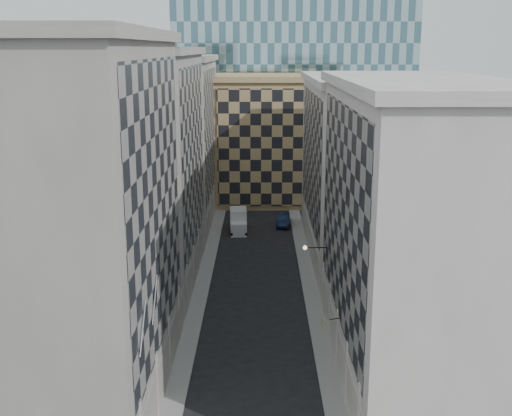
{
  "coord_description": "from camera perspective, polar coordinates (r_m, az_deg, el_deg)",
  "views": [
    {
      "loc": [
        0.39,
        -27.75,
        22.6
      ],
      "look_at": [
        0.11,
        14.83,
        11.95
      ],
      "focal_mm": 45.0,
      "sensor_mm": 36.0,
      "label": 1
    }
  ],
  "objects": [
    {
      "name": "bldg_right_a",
      "position": [
        45.7,
        13.63,
        -1.95
      ],
      "size": [
        10.8,
        26.8,
        20.7
      ],
      "color": "#B5B2A6",
      "rests_on": "ground"
    },
    {
      "name": "bldg_left_a",
      "position": [
        41.77,
        -15.3,
        -1.42
      ],
      "size": [
        10.8,
        22.8,
        23.7
      ],
      "color": "gray",
      "rests_on": "ground"
    },
    {
      "name": "dark_car",
      "position": [
        83.78,
        2.42,
        -1.05
      ],
      "size": [
        1.93,
        4.89,
        1.58
      ],
      "primitive_type": "imported",
      "rotation": [
        0.0,
        0.0,
        -0.05
      ],
      "color": "#0E1A34",
      "rests_on": "ground"
    },
    {
      "name": "sidewalk_east",
      "position": [
        62.18,
        4.87,
        -7.25
      ],
      "size": [
        1.5,
        100.0,
        0.15
      ],
      "primitive_type": "cube",
      "color": "gray",
      "rests_on": "ground"
    },
    {
      "name": "bldg_left_c",
      "position": [
        84.34,
        -7.35,
        5.91
      ],
      "size": [
        10.8,
        22.8,
        21.7
      ],
      "color": "gray",
      "rests_on": "ground"
    },
    {
      "name": "church_tower",
      "position": [
        109.84,
        0.18,
        16.32
      ],
      "size": [
        7.2,
        7.2,
        51.5
      ],
      "color": "#312C26",
      "rests_on": "ground"
    },
    {
      "name": "box_truck",
      "position": [
        81.05,
        -1.57,
        -1.26
      ],
      "size": [
        2.33,
        5.18,
        2.79
      ],
      "rotation": [
        0.0,
        0.0,
        0.05
      ],
      "color": "silver",
      "rests_on": "ground"
    },
    {
      "name": "bracket_lamp",
      "position": [
        54.44,
        4.57,
        -3.53
      ],
      "size": [
        1.98,
        0.36,
        0.36
      ],
      "color": "black",
      "rests_on": "ground"
    },
    {
      "name": "sidewalk_west",
      "position": [
        62.25,
        -4.89,
        -7.22
      ],
      "size": [
        1.5,
        100.0,
        0.15
      ],
      "primitive_type": "cube",
      "color": "gray",
      "rests_on": "ground"
    },
    {
      "name": "bldg_left_b",
      "position": [
        62.81,
        -9.99,
        3.49
      ],
      "size": [
        10.8,
        22.8,
        22.7
      ],
      "color": "gray",
      "rests_on": "ground"
    },
    {
      "name": "shop_sign",
      "position": [
        45.88,
        6.16,
        -10.19
      ],
      "size": [
        1.24,
        0.67,
        0.77
      ],
      "rotation": [
        0.0,
        0.0,
        0.38
      ],
      "color": "black",
      "rests_on": "ground"
    },
    {
      "name": "tan_block",
      "position": [
        96.56,
        1.33,
        6.21
      ],
      "size": [
        16.8,
        14.8,
        18.8
      ],
      "color": "#9D8853",
      "rests_on": "ground"
    },
    {
      "name": "bldg_right_b",
      "position": [
        71.68,
        8.81,
        3.63
      ],
      "size": [
        10.8,
        28.8,
        19.7
      ],
      "color": "#B5B2A6",
      "rests_on": "ground"
    },
    {
      "name": "flagpoles_left",
      "position": [
        37.31,
        -9.49,
        -9.2
      ],
      "size": [
        0.1,
        6.33,
        2.33
      ],
      "color": "gray",
      "rests_on": "ground"
    }
  ]
}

